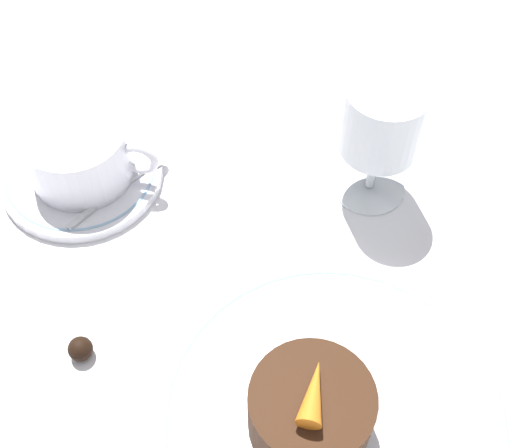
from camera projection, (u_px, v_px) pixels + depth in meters
ground_plane at (359, 352)px, 0.54m from camera, size 3.00×3.00×0.00m
dinner_plate at (334, 420)px, 0.50m from camera, size 0.26×0.26×0.01m
saucer at (82, 173)px, 0.63m from camera, size 0.14×0.14×0.01m
coffee_cup at (78, 151)px, 0.61m from camera, size 0.12×0.09×0.05m
spoon at (129, 181)px, 0.62m from camera, size 0.07×0.10×0.00m
wine_glass at (382, 126)px, 0.57m from camera, size 0.07×0.07×0.12m
dessert_cake at (310, 411)px, 0.47m from camera, size 0.08×0.08×0.05m
carrot_garnish at (314, 392)px, 0.45m from camera, size 0.02×0.04×0.02m
chocolate_truffle at (80, 349)px, 0.53m from camera, size 0.02×0.02×0.02m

